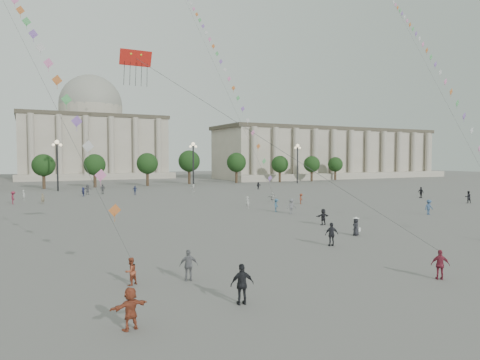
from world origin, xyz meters
name	(u,v)px	position (x,y,z in m)	size (l,w,h in m)	color
ground	(330,247)	(0.00, 0.00, 0.00)	(360.00, 360.00, 0.00)	#5C5A57
hall_east	(330,153)	(75.00, 93.89, 8.43)	(84.00, 26.22, 17.20)	#9F9785
hall_central	(92,137)	(0.00, 129.22, 14.23)	(48.30, 34.30, 35.50)	#9F9785
tree_row	(123,164)	(0.00, 78.00, 5.39)	(137.12, 5.12, 8.00)	#3B2E1D
lamp_post_mid_west	(57,156)	(-15.00, 70.00, 7.35)	(2.00, 0.90, 10.65)	#262628
lamp_post_mid_east	(193,156)	(15.00, 70.00, 7.35)	(2.00, 0.90, 10.65)	#262628
lamp_post_far_east	(297,156)	(45.00, 70.00, 7.35)	(2.00, 0.90, 10.65)	#262628
person_crowd_0	(135,190)	(-2.83, 53.45, 0.87)	(1.02, 0.43, 1.75)	navy
person_crowd_3	(323,217)	(6.33, 8.99, 0.84)	(1.56, 0.50, 1.68)	black
person_crowd_4	(194,188)	(8.97, 53.93, 0.86)	(1.59, 0.51, 1.71)	silver
person_crowd_6	(291,206)	(8.27, 17.80, 0.95)	(1.23, 0.70, 1.90)	slate
person_crowd_7	(272,197)	(13.38, 30.81, 0.76)	(1.40, 0.45, 1.51)	silver
person_crowd_8	(301,199)	(15.77, 26.44, 0.80)	(1.03, 0.59, 1.59)	brown
person_crowd_9	(258,186)	(24.78, 55.58, 0.81)	(1.50, 0.48, 1.61)	black
person_crowd_10	(24,195)	(-21.36, 52.16, 0.83)	(0.61, 0.40, 1.67)	#B8B9B4
person_crowd_12	(88,190)	(-10.62, 57.93, 0.96)	(1.78, 0.57, 1.92)	slate
person_crowd_13	(248,202)	(6.12, 25.35, 0.82)	(0.59, 0.39, 1.63)	silver
person_crowd_14	(429,207)	(22.86, 9.59, 0.92)	(1.19, 0.68, 1.84)	#355078
person_crowd_15	(468,197)	(39.32, 15.99, 0.94)	(0.91, 0.71, 1.87)	black
person_crowd_16	(103,189)	(-7.89, 58.20, 0.93)	(1.10, 0.46, 1.87)	#5E5D62
person_crowd_17	(13,198)	(-22.75, 45.89, 0.97)	(1.25, 0.72, 1.94)	maroon
person_crowd_19	(83,192)	(-11.79, 54.86, 0.82)	(1.52, 0.48, 1.64)	navy
person_crowd_20	(43,199)	(-18.78, 44.16, 0.80)	(0.58, 0.38, 1.60)	#796D54
person_crowd_21	(421,192)	(39.84, 25.15, 0.96)	(1.12, 0.47, 1.92)	black
tourist_0	(440,265)	(-0.13, -10.00, 0.86)	(1.00, 0.42, 1.71)	maroon
tourist_1	(332,234)	(0.29, 0.16, 0.93)	(1.09, 0.45, 1.86)	#222228
tourist_2	(130,308)	(-17.49, -9.20, 0.87)	(1.62, 0.52, 1.75)	#9A442A
tourist_3	(189,265)	(-13.02, -3.75, 0.89)	(1.04, 0.43, 1.78)	slate
tourist_4	(242,284)	(-12.10, -8.59, 0.97)	(1.14, 0.47, 1.95)	black
kite_flyer_0	(131,271)	(-16.13, -3.11, 0.76)	(0.74, 0.58, 1.52)	brown
kite_flyer_1	(276,205)	(7.59, 20.25, 0.86)	(1.10, 0.64, 1.71)	#396081
hat_person	(356,226)	(5.13, 2.77, 0.85)	(0.93, 0.79, 1.69)	black
dragon_kite	(139,70)	(-13.87, 3.69, 13.07)	(8.08, 7.21, 23.18)	red
kite_train_mid	(208,40)	(8.17, 44.10, 27.50)	(1.84, 44.77, 65.84)	#3F3F3F
kite_train_east	(425,52)	(31.35, 17.82, 22.36)	(33.31, 43.65, 67.92)	#3F3F3F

